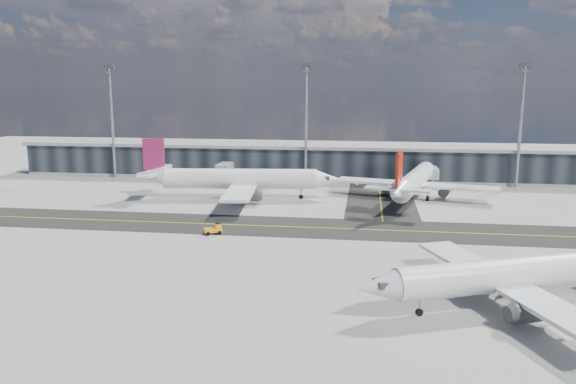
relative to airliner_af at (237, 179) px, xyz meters
name	(u,v)px	position (x,y,z in m)	size (l,w,h in m)	color
ground	(274,232)	(12.28, -26.06, -4.24)	(300.00, 300.00, 0.00)	gray
taxiway_lanes	(305,218)	(16.19, -15.32, -4.23)	(180.00, 63.00, 0.03)	black
terminal_concourse	(309,162)	(12.32, 28.88, -0.15)	(152.00, 19.80, 8.80)	black
floodlight_masts	(306,119)	(12.28, 21.94, 11.37)	(102.50, 0.70, 28.90)	gray
airliner_af	(237,179)	(0.00, 0.00, 0.00)	(43.33, 37.00, 12.83)	silver
airliner_redtail	(414,181)	(37.18, 4.33, -0.28)	(34.41, 40.01, 11.98)	silver
airliner_near	(517,274)	(43.90, -52.87, -0.61)	(35.62, 30.80, 10.99)	silver
baggage_tug	(215,229)	(2.81, -28.45, -3.36)	(3.10, 2.39, 1.76)	#FF980D
service_van	(307,183)	(13.02, 17.04, -3.45)	(2.62, 5.68, 1.58)	silver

